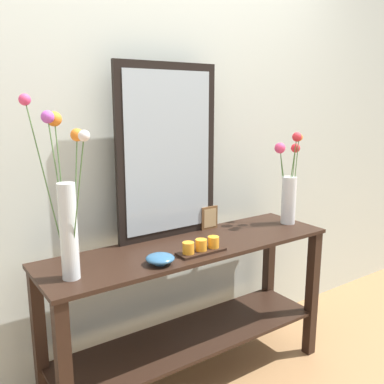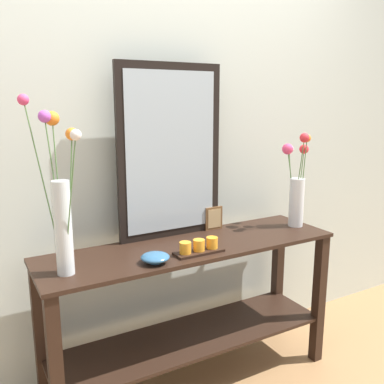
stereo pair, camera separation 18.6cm
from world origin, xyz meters
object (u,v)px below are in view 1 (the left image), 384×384
Objects in this scene: console_table at (192,296)px; picture_frame_small at (209,218)px; vase_right at (289,185)px; decorative_bowl at (160,259)px; mirror_leaning at (168,153)px; candle_tray at (201,247)px; tall_vase_left at (66,205)px.

picture_frame_small reaches higher than console_table.
vase_right is 0.98m from decorative_bowl.
mirror_leaning is at bearing 53.05° from decorative_bowl.
candle_tray reaches higher than decorative_bowl.
vase_right is at bearing -20.62° from picture_frame_small.
mirror_leaning is 0.47m from picture_frame_small.
console_table is at bearing 3.78° from tall_vase_left.
vase_right reaches higher than console_table.
decorative_bowl is at bearing -148.98° from picture_frame_small.
tall_vase_left is 0.48m from decorative_bowl.
vase_right is at bearing -0.15° from console_table.
decorative_bowl is at bearing -176.74° from candle_tray.
tall_vase_left is at bearing -166.55° from picture_frame_small.
vase_right is 0.51m from picture_frame_small.
mirror_leaning is at bearing 97.37° from console_table.
console_table is 11.86× the size of decorative_bowl.
decorative_bowl is at bearing -13.55° from tall_vase_left.
mirror_leaning is 0.52m from candle_tray.
decorative_bowl is (-0.24, -0.32, -0.43)m from mirror_leaning.
mirror_leaning reaches higher than decorative_bowl.
console_table is at bearing 26.77° from decorative_bowl.
tall_vase_left reaches higher than decorative_bowl.
picture_frame_small reaches higher than decorative_bowl.
candle_tray is at bearing -103.86° from console_table.
console_table is 0.33m from candle_tray.
mirror_leaning reaches higher than candle_tray.
decorative_bowl is at bearing -172.11° from vase_right.
mirror_leaning reaches higher than console_table.
tall_vase_left is 3.05× the size of candle_tray.
mirror_leaning is 3.71× the size of candle_tray.
console_table is 1.71× the size of mirror_leaning.
console_table is 0.45m from picture_frame_small.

